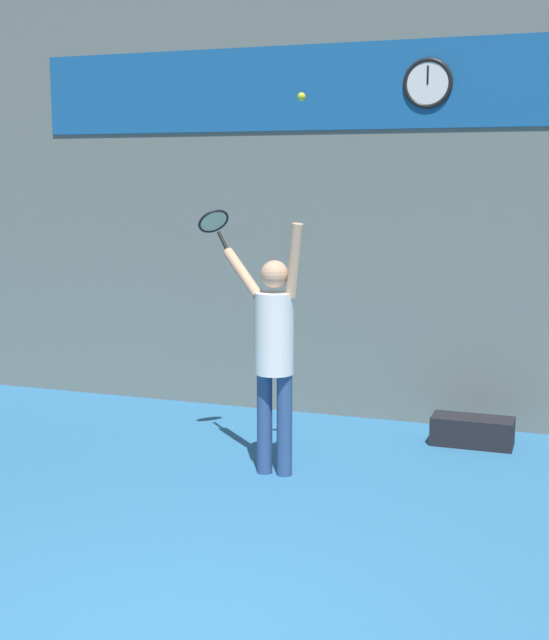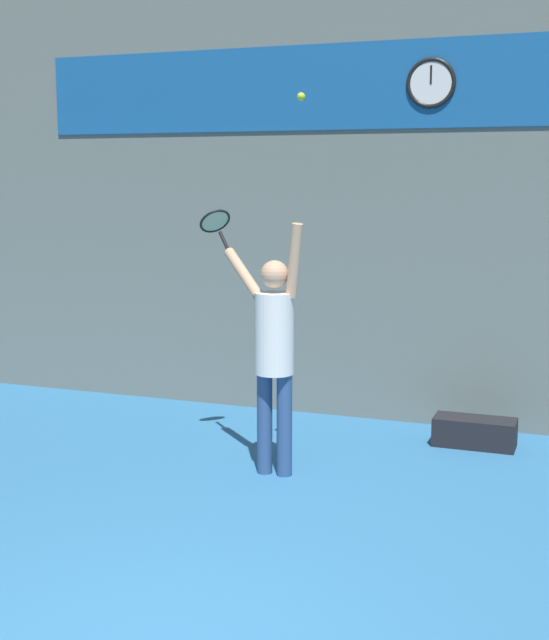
% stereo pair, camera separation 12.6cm
% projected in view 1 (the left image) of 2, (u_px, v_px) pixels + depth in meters
% --- Properties ---
extents(back_wall, '(18.00, 0.10, 5.00)m').
position_uv_depth(back_wall, '(378.00, 175.00, 8.89)').
color(back_wall, slate).
rests_on(back_wall, ground_plane).
extents(sponsor_banner, '(7.44, 0.02, 0.84)m').
position_uv_depth(sponsor_banner, '(379.00, 85.00, 8.70)').
color(sponsor_banner, '#195B9E').
extents(scoreboard_clock, '(0.48, 0.04, 0.48)m').
position_uv_depth(scoreboard_clock, '(428.00, 83.00, 8.52)').
color(scoreboard_clock, white).
extents(tennis_player, '(0.87, 0.54, 2.12)m').
position_uv_depth(tennis_player, '(274.00, 345.00, 7.36)').
color(tennis_player, '#2D4C7F').
rests_on(tennis_player, ground_plane).
extents(tennis_racket, '(0.40, 0.37, 0.38)m').
position_uv_depth(tennis_racket, '(214.00, 223.00, 7.89)').
color(tennis_racket, black).
extents(tennis_ball, '(0.06, 0.06, 0.06)m').
position_uv_depth(tennis_ball, '(302.00, 97.00, 6.87)').
color(tennis_ball, '#CCDB2D').
extents(equipment_bag, '(0.75, 0.33, 0.27)m').
position_uv_depth(equipment_bag, '(472.00, 431.00, 8.32)').
color(equipment_bag, black).
rests_on(equipment_bag, ground_plane).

